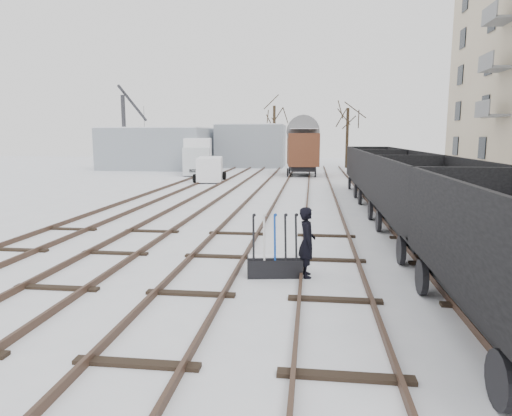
{
  "coord_description": "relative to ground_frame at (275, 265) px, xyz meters",
  "views": [
    {
      "loc": [
        2.49,
        -8.95,
        3.32
      ],
      "look_at": [
        0.87,
        4.24,
        1.2
      ],
      "focal_mm": 32.0,
      "sensor_mm": 36.0,
      "label": 1
    }
  ],
  "objects": [
    {
      "name": "panel_van",
      "position": [
        -6.54,
        22.11,
        0.62
      ],
      "size": [
        2.33,
        4.19,
        1.75
      ],
      "rotation": [
        0.0,
        0.0,
        0.16
      ],
      "color": "white",
      "rests_on": "ground"
    },
    {
      "name": "crane",
      "position": [
        -17.16,
        32.28,
        1.83
      ],
      "size": [
        1.92,
        4.79,
        8.03
      ],
      "rotation": [
        0.0,
        0.0,
        -0.23
      ],
      "color": "#2E2E33",
      "rests_on": "ground"
    },
    {
      "name": "freight_wagon_b",
      "position": [
        4.35,
        3.5,
        0.72
      ],
      "size": [
        2.57,
        6.42,
        2.62
      ],
      "color": "black",
      "rests_on": "ground"
    },
    {
      "name": "ground_frame",
      "position": [
        0.0,
        0.0,
        0.0
      ],
      "size": [
        1.35,
        0.62,
        1.49
      ],
      "rotation": [
        0.0,
        0.0,
        0.16
      ],
      "color": "black",
      "rests_on": "ground"
    },
    {
      "name": "tree_far_right",
      "position": [
        4.35,
        37.51,
        2.75
      ],
      "size": [
        0.3,
        0.3,
        6.06
      ],
      "primitive_type": "cylinder",
      "color": "black",
      "rests_on": "ground"
    },
    {
      "name": "box_van_wagon",
      "position": [
        0.01,
        28.06,
        1.97
      ],
      "size": [
        3.07,
        5.25,
        3.86
      ],
      "rotation": [
        0.0,
        0.0,
        0.08
      ],
      "color": "black",
      "rests_on": "ground"
    },
    {
      "name": "shed_left",
      "position": [
        -14.65,
        34.51,
        1.76
      ],
      "size": [
        10.0,
        8.0,
        4.1
      ],
      "color": "#9098A3",
      "rests_on": "ground"
    },
    {
      "name": "freight_wagon_d",
      "position": [
        4.35,
        16.3,
        0.72
      ],
      "size": [
        2.57,
        6.42,
        2.62
      ],
      "color": "black",
      "rests_on": "ground"
    },
    {
      "name": "freight_wagon_c",
      "position": [
        4.35,
        9.9,
        0.72
      ],
      "size": [
        2.57,
        6.42,
        2.62
      ],
      "color": "black",
      "rests_on": "ground"
    },
    {
      "name": "worker",
      "position": [
        0.75,
        0.1,
        0.55
      ],
      "size": [
        0.47,
        0.66,
        1.67
      ],
      "primitive_type": "imported",
      "rotation": [
        0.0,
        0.0,
        1.7
      ],
      "color": "black",
      "rests_on": "ground"
    },
    {
      "name": "tracks",
      "position": [
        -1.65,
        12.19,
        -0.21
      ],
      "size": [
        13.9,
        52.0,
        0.16
      ],
      "color": "black",
      "rests_on": "ground"
    },
    {
      "name": "lorry",
      "position": [
        -9.09,
        28.69,
        1.3
      ],
      "size": [
        3.08,
        7.01,
        3.07
      ],
      "rotation": [
        0.0,
        0.0,
        0.19
      ],
      "color": "black",
      "rests_on": "ground"
    },
    {
      "name": "shed_right",
      "position": [
        -5.65,
        38.51,
        1.96
      ],
      "size": [
        7.0,
        6.0,
        4.5
      ],
      "color": "#9098A3",
      "rests_on": "ground"
    },
    {
      "name": "ground",
      "position": [
        -1.65,
        -1.49,
        -0.28
      ],
      "size": [
        120.0,
        120.0,
        0.0
      ],
      "primitive_type": "plane",
      "color": "white",
      "rests_on": "ground"
    },
    {
      "name": "tree_far_left",
      "position": [
        -3.29,
        39.26,
        2.95
      ],
      "size": [
        0.3,
        0.3,
        6.46
      ],
      "primitive_type": "cylinder",
      "color": "black",
      "rests_on": "ground"
    }
  ]
}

